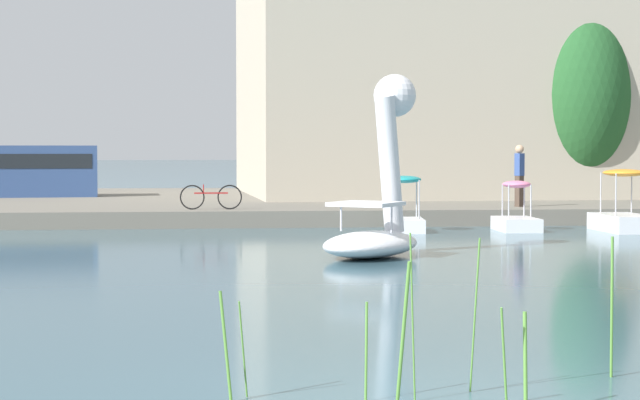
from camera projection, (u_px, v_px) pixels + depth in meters
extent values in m
cube|color=#6B665B|center=(253.00, 203.00, 40.90)|extent=(127.77, 19.03, 0.48)
ellipsoid|color=white|center=(371.00, 244.00, 23.04)|extent=(3.00, 3.34, 0.53)
cylinder|color=white|center=(389.00, 164.00, 23.79)|extent=(0.89, 1.04, 2.97)
sphere|color=white|center=(395.00, 96.00, 23.97)|extent=(1.27, 1.27, 0.92)
cone|color=yellow|center=(402.00, 96.00, 24.29)|extent=(0.82, 0.87, 0.50)
cube|color=white|center=(366.00, 204.00, 22.80)|extent=(1.71, 1.69, 0.08)
cylinder|color=silver|center=(392.00, 219.00, 22.55)|extent=(0.04, 0.04, 0.57)
cylinder|color=silver|center=(341.00, 217.00, 23.07)|extent=(0.04, 0.04, 0.57)
cube|color=white|center=(405.00, 225.00, 30.12)|extent=(1.19, 1.84, 0.35)
ellipsoid|color=teal|center=(405.00, 179.00, 30.06)|extent=(1.00, 1.19, 0.20)
cylinder|color=#B7B7BF|center=(391.00, 198.00, 30.52)|extent=(0.04, 0.04, 1.05)
cylinder|color=#B7B7BF|center=(417.00, 198.00, 30.52)|extent=(0.04, 0.04, 1.05)
cylinder|color=#B7B7BF|center=(393.00, 200.00, 29.65)|extent=(0.04, 0.04, 1.05)
cylinder|color=#B7B7BF|center=(419.00, 200.00, 29.65)|extent=(0.04, 0.04, 1.05)
cube|color=white|center=(516.00, 224.00, 30.41)|extent=(1.06, 1.83, 0.36)
ellipsoid|color=pink|center=(517.00, 184.00, 30.36)|extent=(0.79, 0.91, 0.20)
cylinder|color=#B7B7BF|center=(502.00, 200.00, 30.71)|extent=(0.04, 0.04, 0.90)
cylinder|color=#B7B7BF|center=(524.00, 200.00, 30.75)|extent=(0.04, 0.04, 0.90)
cylinder|color=#B7B7BF|center=(509.00, 202.00, 30.00)|extent=(0.04, 0.04, 0.90)
cylinder|color=#B7B7BF|center=(531.00, 202.00, 30.05)|extent=(0.04, 0.04, 0.90)
cube|color=white|center=(624.00, 223.00, 30.26)|extent=(1.21, 2.37, 0.45)
ellipsoid|color=orange|center=(624.00, 173.00, 30.20)|extent=(1.11, 1.37, 0.20)
cylinder|color=#B7B7BF|center=(601.00, 193.00, 30.71)|extent=(0.04, 0.04, 1.13)
cylinder|color=#B7B7BF|center=(632.00, 193.00, 30.81)|extent=(0.04, 0.04, 1.13)
cylinder|color=#B7B7BF|center=(616.00, 195.00, 29.63)|extent=(0.04, 0.04, 1.13)
cylinder|color=brown|center=(357.00, 163.00, 41.52)|extent=(0.30, 0.30, 2.44)
ellipsoid|color=#2D662D|center=(357.00, 114.00, 41.44)|extent=(5.58, 5.39, 5.62)
cylinder|color=#423323|center=(578.00, 152.00, 39.67)|extent=(0.42, 0.42, 3.30)
ellipsoid|color=#235628|center=(579.00, 97.00, 39.58)|extent=(4.64, 5.27, 6.51)
cube|color=#47382D|center=(519.00, 191.00, 33.90)|extent=(0.27, 0.27, 0.94)
cube|color=#334C8C|center=(519.00, 165.00, 33.86)|extent=(0.30, 0.30, 0.68)
sphere|color=tan|center=(520.00, 149.00, 33.84)|extent=(0.26, 0.26, 0.26)
torus|color=black|center=(230.00, 197.00, 32.41)|extent=(0.71, 0.04, 0.71)
torus|color=black|center=(192.00, 197.00, 32.29)|extent=(0.71, 0.04, 0.71)
cube|color=#A51E1E|center=(211.00, 193.00, 32.34)|extent=(0.97, 0.04, 0.04)
cylinder|color=#A51E1E|center=(203.00, 190.00, 32.32)|extent=(0.03, 0.03, 0.30)
cube|color=navy|center=(34.00, 171.00, 41.07)|extent=(4.69, 2.30, 1.87)
cube|color=black|center=(34.00, 161.00, 41.06)|extent=(4.33, 2.30, 0.52)
cube|color=#B2A893|center=(454.00, 0.00, 43.77)|extent=(16.59, 13.42, 15.15)
cylinder|color=#568E38|center=(403.00, 341.00, 9.11)|extent=(0.12, 0.12, 1.32)
cylinder|color=#568E38|center=(475.00, 316.00, 10.15)|extent=(0.06, 0.18, 1.42)
cylinder|color=#568E38|center=(243.00, 349.00, 9.96)|extent=(0.09, 0.13, 0.88)
cylinder|color=#568E38|center=(226.00, 346.00, 9.89)|extent=(0.12, 0.15, 0.97)
cylinder|color=#568E38|center=(504.00, 362.00, 9.27)|extent=(0.10, 0.09, 0.92)
cylinder|color=#568E38|center=(525.00, 363.00, 9.36)|extent=(0.05, 0.13, 0.86)
cylinder|color=#568E38|center=(366.00, 352.00, 9.88)|extent=(0.04, 0.09, 0.88)
cylinder|color=#568E38|center=(413.00, 318.00, 9.82)|extent=(0.08, 0.08, 1.50)
cylinder|color=#568E38|center=(612.00, 307.00, 10.88)|extent=(0.05, 0.07, 1.38)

